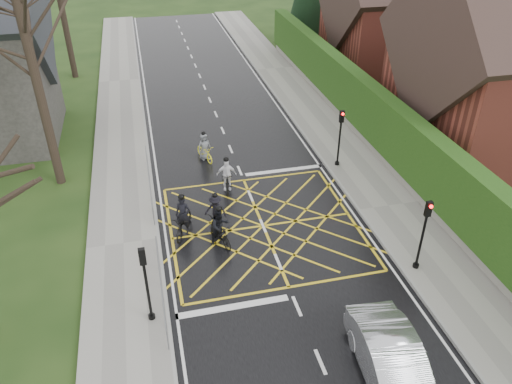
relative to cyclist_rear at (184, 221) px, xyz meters
name	(u,v)px	position (x,y,z in m)	size (l,w,h in m)	color
ground	(263,226)	(3.42, -0.32, -0.63)	(120.00, 120.00, 0.00)	black
road	(263,226)	(3.42, -0.32, -0.62)	(9.00, 80.00, 0.01)	black
sidewalk_right	(388,207)	(9.42, -0.32, -0.55)	(3.00, 80.00, 0.15)	gray
sidewalk_left	(124,244)	(-2.58, -0.32, -0.55)	(3.00, 80.00, 0.15)	gray
stone_wall	(370,141)	(11.17, 5.68, -0.28)	(0.50, 38.00, 0.70)	slate
hedge	(373,112)	(11.17, 5.68, 1.47)	(0.90, 38.00, 2.80)	#183E10
house_far	(396,13)	(18.17, 17.68, 3.73)	(9.80, 8.80, 10.30)	brown
tree_near	(22,21)	(-5.58, 5.68, 7.28)	(9.24, 9.24, 11.44)	black
railing_south	(161,283)	(-1.23, -3.82, 0.15)	(0.05, 5.04, 1.03)	slate
railing_north	(149,178)	(-1.23, 3.68, 0.16)	(0.05, 6.04, 1.03)	slate
traffic_light_ne	(340,139)	(8.52, 3.87, 1.03)	(0.24, 0.31, 3.21)	black
traffic_light_se	(422,236)	(8.52, -4.53, 1.03)	(0.24, 0.31, 3.21)	black
traffic_light_sw	(147,285)	(-1.68, -4.82, 1.03)	(0.24, 0.31, 3.21)	black
cyclist_rear	(184,221)	(0.00, 0.00, 0.00)	(1.41, 2.11, 1.94)	black
cyclist_back	(220,229)	(1.40, -1.05, 0.06)	(1.02, 1.89, 1.82)	black
cyclist_mid	(216,214)	(1.43, 0.21, -0.02)	(1.22, 1.80, 1.66)	black
cyclist_front	(227,178)	(2.44, 3.01, 0.03)	(1.01, 1.84, 1.79)	black
cyclist_lead	(205,150)	(1.84, 6.35, -0.06)	(1.10, 1.78, 1.64)	yellow
car	(393,366)	(5.22, -9.02, 0.14)	(1.63, 4.67, 1.54)	silver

